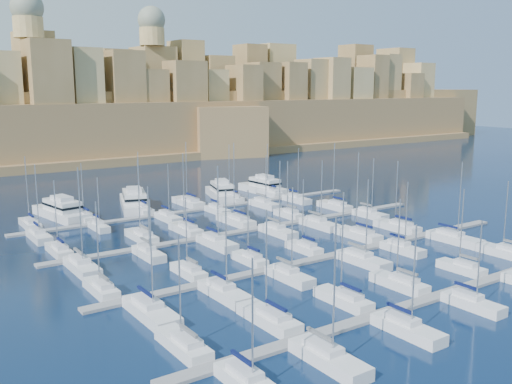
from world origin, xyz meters
TOP-DOWN VIEW (x-y plane):
  - ground at (0.00, 0.00)m, footprint 600.00×600.00m
  - pontoon_near at (0.00, -34.00)m, footprint 84.00×2.00m
  - pontoon_mid_near at (0.00, -12.00)m, footprint 84.00×2.00m
  - pontoon_mid_far at (0.00, 10.00)m, footprint 84.00×2.00m
  - pontoon_far at (0.00, 32.00)m, footprint 84.00×2.00m
  - sailboat_0 at (-36.21, -28.68)m, footprint 2.66×8.86m
  - sailboat_1 at (-24.59, -28.23)m, footprint 2.94×9.79m
  - sailboat_2 at (-13.00, -28.68)m, footprint 2.66×8.86m
  - sailboat_3 at (-2.31, -28.61)m, footprint 2.70×9.01m
  - sailboat_4 at (10.81, -29.27)m, footprint 2.30×7.66m
  - sailboat_5 at (23.82, -28.43)m, footprint 2.81×9.37m
  - sailboat_6 at (-34.91, -39.31)m, footprint 2.65×8.84m
  - sailboat_7 at (-25.56, -39.79)m, footprint 2.95×9.82m
  - sailboat_8 at (-13.33, -39.45)m, footprint 2.74×9.12m
  - sailboat_9 at (-0.44, -38.97)m, footprint 2.45×8.15m
  - sailboat_12 at (-37.47, -6.93)m, footprint 2.50×8.35m
  - sailboat_13 at (-24.17, -7.19)m, footprint 2.35×7.83m
  - sailboat_14 at (-13.25, -7.29)m, footprint 2.28×7.61m
  - sailboat_15 at (-2.00, -7.24)m, footprint 2.31×7.71m
  - sailboat_16 at (11.92, -6.11)m, footprint 3.00×10.02m
  - sailboat_17 at (22.54, -6.12)m, footprint 3.00×10.01m
  - sailboat_18 at (-35.29, -18.32)m, footprint 3.27×10.91m
  - sailboat_19 at (-24.44, -17.76)m, footprint 2.93×9.75m
  - sailboat_20 at (-13.10, -17.33)m, footprint 2.66×8.88m
  - sailboat_21 at (1.33, -17.80)m, footprint 2.95×9.83m
  - sailboat_22 at (11.46, -17.04)m, footprint 2.49×8.30m
  - sailboat_23 at (24.07, -18.12)m, footprint 3.15×10.49m
  - sailboat_24 at (-36.90, 15.08)m, footprint 2.51×8.38m
  - sailboat_25 at (-21.81, 15.59)m, footprint 2.83×9.42m
  - sailboat_26 at (-12.69, 15.57)m, footprint 2.81×9.37m
  - sailboat_27 at (-0.84, 16.18)m, footprint 3.18×10.60m
  - sailboat_28 at (11.78, 14.84)m, footprint 2.37×7.89m
  - sailboat_29 at (25.82, 15.58)m, footprint 2.82×9.40m
  - sailboat_30 at (-36.55, 4.13)m, footprint 3.00×9.99m
  - sailboat_31 at (-25.24, 4.88)m, footprint 2.54×8.47m
  - sailboat_32 at (-12.65, 4.13)m, footprint 3.00×9.99m
  - sailboat_33 at (1.09, 4.49)m, footprint 2.77×9.24m
  - sailboat_34 at (11.30, 4.35)m, footprint 2.86×9.53m
  - sailboat_35 at (26.12, 4.81)m, footprint 2.58×8.60m
  - sailboat_36 at (-36.31, 37.26)m, footprint 2.62×8.74m
  - sailboat_37 at (-25.38, 37.04)m, footprint 2.49×8.30m
  - sailboat_38 at (-12.55, 37.41)m, footprint 2.71×9.04m
  - sailboat_39 at (-0.09, 38.32)m, footprint 3.27×10.90m
  - sailboat_40 at (11.10, 37.33)m, footprint 2.66×8.88m
  - sailboat_41 at (22.87, 37.57)m, footprint 2.81×9.37m
  - sailboat_42 at (-37.30, 26.57)m, footprint 2.73×9.09m
  - sailboat_43 at (-25.69, 27.48)m, footprint 2.17×7.23m
  - sailboat_44 at (-10.96, 26.86)m, footprint 2.55×8.49m
  - sailboat_45 at (1.25, 27.20)m, footprint 2.34×7.81m
  - sailboat_46 at (13.63, 26.43)m, footprint 2.81×9.38m
  - sailboat_47 at (23.49, 26.78)m, footprint 2.60×8.65m
  - motor_yacht_a at (-28.74, 41.83)m, footprint 7.98×17.96m
  - motor_yacht_b at (-11.91, 42.58)m, footprint 11.37×19.69m
  - motor_yacht_c at (10.88, 41.12)m, footprint 9.10×16.54m
  - motor_yacht_d at (23.76, 41.05)m, footprint 5.55×15.95m
  - fortified_city at (-0.19, 155.26)m, footprint 460.00×108.95m

SIDE VIEW (x-z plane):
  - ground at x=0.00m, z-range 0.00..0.00m
  - pontoon_near at x=0.00m, z-range 0.00..0.40m
  - pontoon_mid_near at x=0.00m, z-range 0.00..0.40m
  - pontoon_mid_far at x=0.00m, z-range 0.00..0.40m
  - pontoon_far at x=0.00m, z-range 0.00..0.40m
  - sailboat_43 at x=-25.69m, z-range -4.72..6.12m
  - sailboat_45 at x=1.25m, z-range -4.78..6.19m
  - sailboat_9 at x=-0.44m, z-range -5.21..6.64m
  - sailboat_14 at x=-13.25m, z-range -5.36..6.80m
  - sailboat_13 at x=-24.17m, z-range -5.37..6.80m
  - sailboat_28 at x=11.78m, z-range -5.50..6.95m
  - sailboat_31 at x=-25.24m, z-range -5.44..6.88m
  - sailboat_37 at x=-25.38m, z-range -5.51..6.95m
  - sailboat_44 at x=-10.96m, z-range -5.46..6.91m
  - sailboat_22 at x=11.46m, z-range -5.57..7.02m
  - sailboat_15 at x=-2.00m, z-range -5.69..7.14m
  - sailboat_24 at x=-36.90m, z-range -5.72..7.17m
  - sailboat_4 at x=10.81m, z-range -5.83..7.29m
  - sailboat_12 at x=-37.47m, z-range -5.80..7.26m
  - sailboat_35 at x=26.12m, z-range -5.89..7.35m
  - sailboat_0 at x=-36.21m, z-range -5.79..7.26m
  - sailboat_3 at x=-2.31m, z-range -5.76..7.23m
  - sailboat_46 at x=13.63m, z-range -5.58..7.05m
  - sailboat_6 at x=-34.91m, z-range -5.91..7.38m
  - sailboat_47 at x=23.49m, z-range -6.04..7.51m
  - sailboat_5 at x=23.82m, z-range -5.75..7.22m
  - sailboat_8 at x=-13.33m, z-range -5.93..7.40m
  - sailboat_38 at x=-12.55m, z-range -6.22..7.71m
  - sailboat_41 at x=22.87m, z-range -6.09..7.58m
  - sailboat_20 at x=-13.10m, z-range -6.34..7.83m
  - sailboat_40 at x=11.10m, z-range -6.36..7.85m
  - sailboat_34 at x=11.30m, z-range -6.22..7.71m
  - sailboat_42 at x=-37.30m, z-range -6.46..7.95m
  - sailboat_36 at x=-36.31m, z-range -6.57..8.06m
  - sailboat_33 at x=1.09m, z-range -6.52..8.02m
  - sailboat_21 at x=1.33m, z-range -6.28..7.78m
  - sailboat_1 at x=-24.59m, z-range -6.33..7.83m
  - sailboat_2 at x=-13.00m, z-range -6.76..8.27m
  - sailboat_17 at x=22.54m, z-range -6.24..7.74m
  - sailboat_25 at x=-21.81m, z-range -6.82..8.33m
  - sailboat_19 at x=-24.44m, z-range -6.77..8.28m
  - sailboat_32 at x=-12.65m, z-range -6.62..8.14m
  - sailboat_29 at x=25.82m, z-range -6.98..8.50m
  - sailboat_26 at x=-12.69m, z-range -7.10..8.62m
  - sailboat_23 at x=24.07m, z-range -6.79..8.32m
  - sailboat_7 at x=-25.56m, z-range -7.22..8.75m
  - sailboat_16 at x=11.92m, z-range -7.39..8.93m
  - sailboat_18 at x=-35.29m, z-range -6.79..8.33m
  - sailboat_30 at x=-36.55m, z-range -7.45..8.99m
  - sailboat_39 at x=-0.09m, z-range -6.89..8.44m
  - sailboat_27 at x=-0.84m, z-range -7.70..9.26m
  - motor_yacht_a at x=-28.74m, z-range -0.90..4.35m
  - motor_yacht_b at x=-11.91m, z-range -0.90..4.35m
  - motor_yacht_c at x=10.88m, z-range -0.90..4.35m
  - motor_yacht_d at x=23.76m, z-range -0.90..4.35m
  - fortified_city at x=-0.19m, z-range -15.02..44.50m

